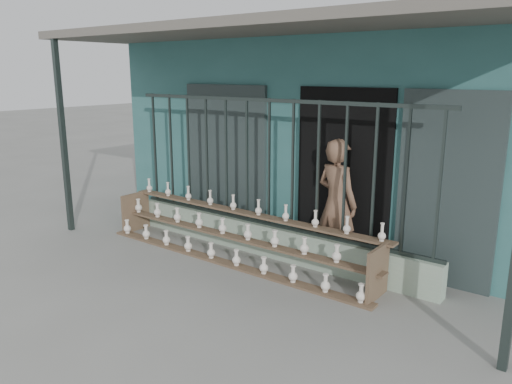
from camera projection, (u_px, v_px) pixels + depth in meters
The scene contains 6 objects.
ground at pixel (208, 284), 6.25m from camera, with size 60.00×60.00×0.00m, color slate.
workshop_building at pixel (363, 126), 9.14m from camera, with size 7.40×6.60×3.21m.
parapet_wall at pixel (269, 240), 7.21m from camera, with size 5.00×0.20×0.45m, color #91A890.
security_fence at pixel (269, 164), 6.94m from camera, with size 5.00×0.04×1.80m.
shelf_rack at pixel (234, 235), 7.03m from camera, with size 4.50×0.68×0.85m.
elderly_woman at pixel (337, 203), 6.70m from camera, with size 0.64×0.42×1.75m, color brown.
Camera 1 is at (3.99, -4.25, 2.60)m, focal length 35.00 mm.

